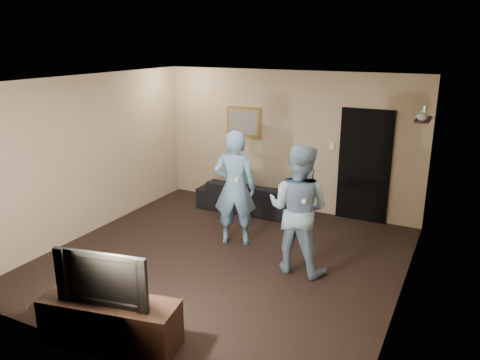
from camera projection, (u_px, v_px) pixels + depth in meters
The scene contains 19 objects.
ground at pixel (224, 258), 6.96m from camera, with size 5.00×5.00×0.00m, color black.
ceiling at pixel (222, 80), 6.21m from camera, with size 5.00×5.00×0.04m, color silver.
wall_back at pixel (288, 141), 8.73m from camera, with size 5.00×0.04×2.60m, color tan.
wall_front at pixel (97, 239), 4.45m from camera, with size 5.00×0.04×2.60m, color tan.
wall_left at pixel (90, 155), 7.67m from camera, with size 0.04×5.00×2.60m, color tan.
wall_right at pixel (409, 201), 5.51m from camera, with size 0.04×5.00×2.60m, color tan.
sofa at pixel (250, 196), 8.86m from camera, with size 1.93×0.76×0.56m, color black.
throw_pillow at pixel (239, 184), 8.90m from camera, with size 0.49×0.15×0.49m, color #174535.
painting_frame at pixel (244, 122), 9.01m from camera, with size 0.72×0.05×0.57m, color olive.
painting_canvas at pixel (243, 122), 8.98m from camera, with size 0.62×0.01×0.47m, color slate.
doorway at pixel (364, 166), 8.16m from camera, with size 0.90×0.06×2.00m, color black.
light_switch at pixel (332, 146), 8.34m from camera, with size 0.08×0.02×0.12m, color silver.
wall_shelf at pixel (423, 119), 6.90m from camera, with size 0.20×0.60×0.03m, color black.
shelf_vase at pixel (422, 115), 6.69m from camera, with size 0.15×0.15×0.16m, color #A4A4A9.
shelf_figurine at pixel (425, 112), 6.93m from camera, with size 0.06×0.06×0.18m, color silver.
tv_console at pixel (111, 322), 4.95m from camera, with size 1.47×0.47×0.53m, color black.
television at pixel (106, 275), 4.79m from camera, with size 1.03×0.13×0.59m, color black.
wii_player_left at pixel (235, 188), 7.25m from camera, with size 0.77×0.63×1.83m.
wii_player_right at pixel (298, 209), 6.36m from camera, with size 0.90×0.72×1.81m.
Camera 1 is at (3.06, -5.55, 3.12)m, focal length 35.00 mm.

